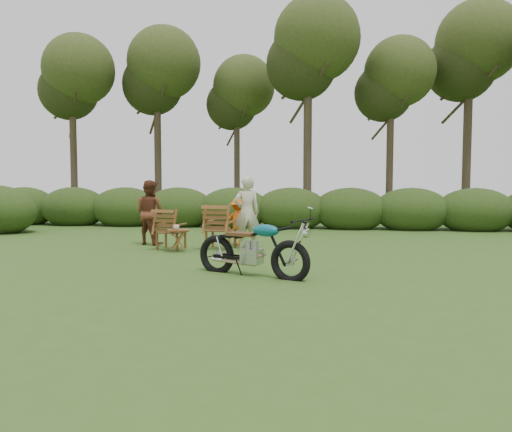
# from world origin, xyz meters

# --- Properties ---
(ground) EXTENTS (80.00, 80.00, 0.00)m
(ground) POSITION_xyz_m (0.00, 0.00, 0.00)
(ground) COLOR #33531B
(ground) RESTS_ON ground
(tree_line) EXTENTS (22.52, 11.62, 8.14)m
(tree_line) POSITION_xyz_m (0.50, 9.74, 3.81)
(tree_line) COLOR #33261C
(tree_line) RESTS_ON ground
(motorcycle) EXTENTS (2.19, 1.51, 1.17)m
(motorcycle) POSITION_xyz_m (0.04, 0.21, 0.00)
(motorcycle) COLOR #0D94AE
(motorcycle) RESTS_ON ground
(lawn_chair_right) EXTENTS (0.78, 0.78, 1.04)m
(lawn_chair_right) POSITION_xyz_m (-1.23, 3.46, 0.00)
(lawn_chair_right) COLOR #5B3016
(lawn_chair_right) RESTS_ON ground
(lawn_chair_left) EXTENTS (0.75, 0.75, 0.95)m
(lawn_chair_left) POSITION_xyz_m (-2.37, 3.19, 0.00)
(lawn_chair_left) COLOR brown
(lawn_chair_left) RESTS_ON ground
(side_table) EXTENTS (0.61, 0.57, 0.51)m
(side_table) POSITION_xyz_m (-2.07, 2.79, 0.25)
(side_table) COLOR #5F2D17
(side_table) RESTS_ON ground
(cup) EXTENTS (0.18, 0.18, 0.11)m
(cup) POSITION_xyz_m (-2.10, 2.75, 0.56)
(cup) COLOR beige
(cup) RESTS_ON side_table
(adult_a) EXTENTS (0.74, 0.62, 1.72)m
(adult_a) POSITION_xyz_m (-0.63, 3.62, 0.00)
(adult_a) COLOR beige
(adult_a) RESTS_ON ground
(adult_b) EXTENTS (0.96, 0.86, 1.63)m
(adult_b) POSITION_xyz_m (-3.17, 3.94, 0.00)
(adult_b) COLOR #5F2E1B
(adult_b) RESTS_ON ground
(child) EXTENTS (0.82, 0.55, 1.18)m
(child) POSITION_xyz_m (-0.94, 4.18, 0.00)
(child) COLOR orange
(child) RESTS_ON ground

